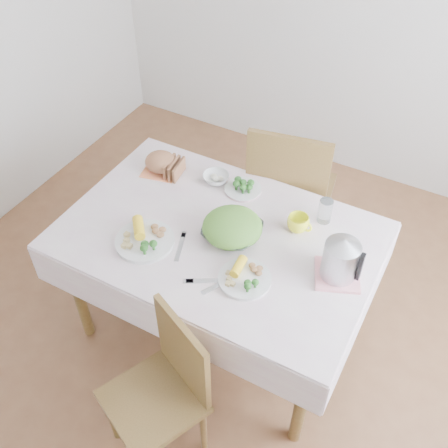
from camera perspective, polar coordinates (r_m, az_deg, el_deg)
The scene contains 19 objects.
floor at distance 3.10m, azimuth -0.51°, elevation -11.02°, with size 3.60×3.60×0.00m, color brown.
dining_table at distance 2.80m, azimuth -0.56°, elevation -6.64°, with size 1.40×0.90×0.75m, color brown.
tablecloth at distance 2.52m, azimuth -0.62°, elevation -1.17°, with size 1.50×1.00×0.01m, color silver.
chair_near at distance 2.37m, azimuth -7.88°, elevation -17.96°, with size 0.38×0.38×0.84m, color brown.
chair_far at distance 3.19m, azimuth 7.24°, elevation 2.96°, with size 0.47×0.47×1.04m, color brown.
salad_bowl at distance 2.48m, azimuth 0.90°, elevation -0.86°, with size 0.27×0.27×0.07m, color white.
dinner_plate_left at distance 2.49m, azimuth -8.60°, elevation -1.88°, with size 0.28×0.28×0.02m, color white.
dinner_plate_right at distance 2.31m, azimuth 2.27°, elevation -5.98°, with size 0.24×0.24×0.02m, color white.
broccoli_plate at distance 2.74m, azimuth 2.07°, elevation 3.81°, with size 0.19×0.19×0.02m, color beige.
napkin at distance 2.90m, azimuth -6.82°, elevation 5.90°, with size 0.19×0.19×0.00m, color #ED814C.
bread_loaf at distance 2.87m, azimuth -6.91°, elevation 6.78°, with size 0.17×0.16×0.10m, color brown.
fruit_bowl at distance 2.79m, azimuth -0.88°, elevation 5.03°, with size 0.14×0.14×0.04m, color white.
yellow_mug at distance 2.53m, azimuth 8.06°, elevation 0.07°, with size 0.11×0.11×0.08m, color #FBFD28.
glass_tumbler at distance 2.58m, azimuth 10.95°, elevation 1.43°, with size 0.07×0.07×0.13m, color white.
pink_tray at distance 2.38m, azimuth 12.20°, elevation -5.41°, with size 0.19×0.19×0.02m, color pink.
electric_kettle at distance 2.30m, azimuth 12.61°, elevation -3.58°, with size 0.16×0.16×0.22m, color #B2B5BA.
fork_left at distance 2.46m, azimuth -4.79°, elevation -2.50°, with size 0.02×0.18×0.00m, color silver.
fork_right at distance 2.30m, azimuth -0.41°, elevation -6.57°, with size 0.02×0.19×0.00m, color silver.
knife at distance 2.32m, azimuth -1.52°, elevation -6.20°, with size 0.02×0.22×0.00m, color silver.
Camera 1 is at (0.87, -1.54, 2.55)m, focal length 42.00 mm.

